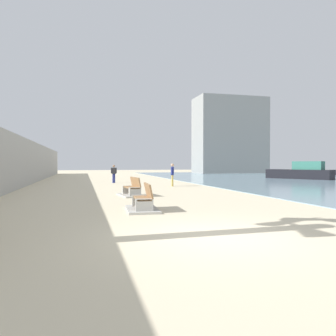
# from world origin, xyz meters

# --- Properties ---
(ground_plane) EXTENTS (120.00, 120.00, 0.00)m
(ground_plane) POSITION_xyz_m (0.00, 18.00, 0.00)
(ground_plane) COLOR beige
(seawall) EXTENTS (0.80, 64.00, 3.57)m
(seawall) POSITION_xyz_m (-7.50, 18.00, 1.79)
(seawall) COLOR #ADAAA3
(seawall) RESTS_ON ground
(bench_near) EXTENTS (1.23, 2.16, 0.98)m
(bench_near) POSITION_xyz_m (-0.91, 4.63, 0.23)
(bench_near) COLOR #ADAAA3
(bench_near) RESTS_ON ground
(bench_far) EXTENTS (1.36, 2.22, 0.98)m
(bench_far) POSITION_xyz_m (-0.55, 10.04, 0.23)
(bench_far) COLOR #ADAAA3
(bench_far) RESTS_ON ground
(person_walking) EXTENTS (0.30, 0.49, 1.69)m
(person_walking) POSITION_xyz_m (3.41, 16.54, 0.98)
(person_walking) COLOR gold
(person_walking) RESTS_ON ground
(person_standing) EXTENTS (0.52, 0.24, 1.57)m
(person_standing) POSITION_xyz_m (-0.42, 21.93, 0.90)
(person_standing) COLOR navy
(person_standing) RESTS_ON ground
(boat_mid_bay) EXTENTS (4.68, 6.80, 1.88)m
(boat_mid_bay) POSITION_xyz_m (19.47, 23.62, 0.74)
(boat_mid_bay) COLOR black
(boat_mid_bay) RESTS_ON water_bay
(harbor_building) EXTENTS (12.00, 6.00, 12.99)m
(harbor_building) POSITION_xyz_m (21.66, 46.00, 6.49)
(harbor_building) COLOR gray
(harbor_building) RESTS_ON ground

